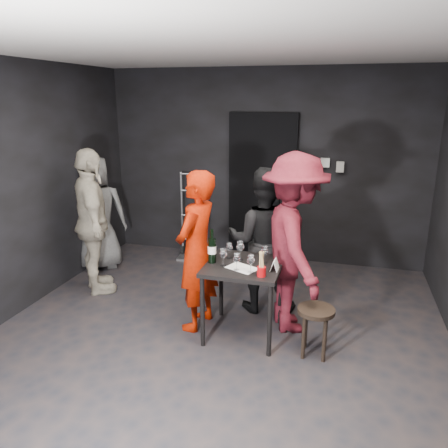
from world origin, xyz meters
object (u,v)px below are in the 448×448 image
(tasting_table, at_px, (244,274))
(man_maroon, at_px, (295,226))
(hand_truck, at_px, (194,243))
(stool, at_px, (316,318))
(server_red, at_px, (197,244))
(woman_black, at_px, (263,236))
(wine_bottle, at_px, (212,250))
(bystander_cream, at_px, (91,211))
(bystander_grey, at_px, (97,211))
(breadstick_cup, at_px, (262,264))

(tasting_table, bearing_deg, man_maroon, 32.86)
(hand_truck, distance_m, tasting_table, 2.32)
(stool, bearing_deg, server_red, 168.87)
(woman_black, xyz_separation_m, wine_bottle, (-0.38, -0.64, 0.02))
(tasting_table, bearing_deg, woman_black, 83.40)
(server_red, distance_m, woman_black, 0.80)
(bystander_cream, bearing_deg, server_red, -146.27)
(hand_truck, bearing_deg, wine_bottle, -72.11)
(man_maroon, xyz_separation_m, wine_bottle, (-0.75, -0.32, -0.21))
(hand_truck, xyz_separation_m, bystander_grey, (-1.12, -0.72, 0.59))
(hand_truck, height_order, breadstick_cup, hand_truck)
(breadstick_cup, bearing_deg, bystander_cream, 160.77)
(server_red, xyz_separation_m, wine_bottle, (0.19, -0.08, -0.01))
(bystander_grey, height_order, breadstick_cup, bystander_grey)
(server_red, distance_m, wine_bottle, 0.20)
(stool, xyz_separation_m, breadstick_cup, (-0.50, -0.05, 0.49))
(hand_truck, distance_m, bystander_grey, 1.45)
(man_maroon, bearing_deg, breadstick_cup, 134.14)
(man_maroon, bearing_deg, woman_black, 26.26)
(man_maroon, xyz_separation_m, breadstick_cup, (-0.22, -0.53, -0.23))
(wine_bottle, distance_m, breadstick_cup, 0.57)
(tasting_table, relative_size, man_maroon, 0.34)
(breadstick_cup, bearing_deg, man_maroon, 67.03)
(man_maroon, relative_size, bystander_grey, 1.34)
(man_maroon, distance_m, bystander_cream, 2.41)
(bystander_grey, bearing_deg, stool, 125.28)
(tasting_table, bearing_deg, breadstick_cup, -48.02)
(breadstick_cup, bearing_deg, wine_bottle, 158.40)
(man_maroon, relative_size, bystander_cream, 1.07)
(stool, distance_m, wine_bottle, 1.16)
(tasting_table, relative_size, woman_black, 0.44)
(hand_truck, xyz_separation_m, server_red, (0.71, -1.89, 0.66))
(hand_truck, bearing_deg, man_maroon, -51.60)
(bystander_grey, distance_m, wine_bottle, 2.36)
(tasting_table, relative_size, bystander_cream, 0.37)
(man_maroon, distance_m, bystander_grey, 2.93)
(bystander_cream, xyz_separation_m, wine_bottle, (1.65, -0.55, -0.14))
(hand_truck, distance_m, stool, 2.87)
(wine_bottle, relative_size, breadstick_cup, 1.35)
(hand_truck, distance_m, bystander_cream, 1.79)
(hand_truck, height_order, server_red, server_red)
(bystander_grey, height_order, wine_bottle, bystander_grey)
(woman_black, distance_m, bystander_grey, 2.47)
(tasting_table, distance_m, server_red, 0.55)
(wine_bottle, bearing_deg, tasting_table, 6.12)
(stool, xyz_separation_m, man_maroon, (-0.28, 0.48, 0.72))
(stool, bearing_deg, hand_truck, 132.13)
(hand_truck, distance_m, server_red, 2.12)
(stool, height_order, man_maroon, man_maroon)
(woman_black, height_order, breadstick_cup, woman_black)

